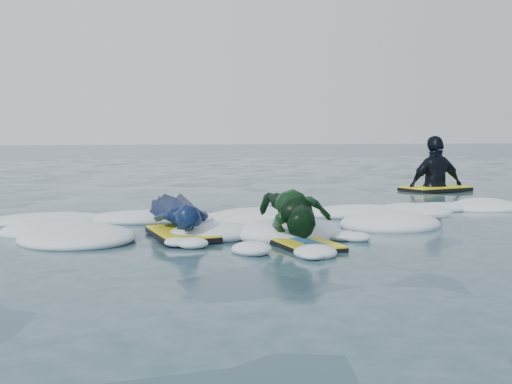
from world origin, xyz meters
TOP-DOWN VIEW (x-y plane):
  - ground at (0.00, 0.00)m, footprint 120.00×120.00m
  - foam_band at (0.00, 1.03)m, footprint 12.00×3.10m
  - prone_woman_unit at (-0.98, 0.54)m, footprint 0.66×1.50m
  - prone_child_unit at (0.00, -0.31)m, footprint 0.83×1.35m
  - waiting_rider_unit at (4.04, 4.35)m, footprint 1.36×0.97m

SIDE VIEW (x-z plane):
  - ground at x=0.00m, z-range 0.00..0.00m
  - foam_band at x=0.00m, z-range -0.15..0.15m
  - waiting_rider_unit at x=4.04m, z-range -0.85..0.99m
  - prone_woman_unit at x=-0.98m, z-range 0.00..0.38m
  - prone_child_unit at x=0.00m, z-range 0.01..0.50m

